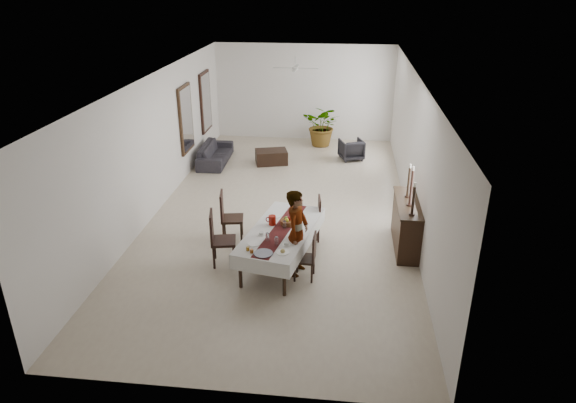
{
  "coord_description": "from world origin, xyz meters",
  "views": [
    {
      "loc": [
        1.41,
        -11.27,
        5.27
      ],
      "look_at": [
        0.34,
        -1.84,
        1.05
      ],
      "focal_mm": 32.0,
      "sensor_mm": 36.0,
      "label": 1
    }
  ],
  "objects": [
    {
      "name": "fruit_yellow",
      "position": [
        0.37,
        -2.28,
        0.85
      ],
      "size": [
        0.08,
        0.08,
        0.08
      ],
      "primitive_type": "sphere",
      "color": "yellow",
      "rests_on": "fruit_basket"
    },
    {
      "name": "armchair",
      "position": [
        1.65,
        3.95,
        0.31
      ],
      "size": [
        0.86,
        0.87,
        0.63
      ],
      "primitive_type": "imported",
      "rotation": [
        0.0,
        0.0,
        3.47
      ],
      "color": "#252328",
      "rests_on": "floor"
    },
    {
      "name": "chair_right_far_leg_fl",
      "position": [
        0.97,
        -1.57,
        0.2
      ],
      "size": [
        0.05,
        0.05,
        0.41
      ],
      "primitive_type": "cylinder",
      "rotation": [
        0.0,
        0.0,
        0.13
      ],
      "color": "black",
      "rests_on": "floor"
    },
    {
      "name": "tablecloth_drape_far",
      "position": [
        0.53,
        -1.26,
        0.58
      ],
      "size": [
        1.11,
        0.23,
        0.29
      ],
      "primitive_type": "cube",
      "rotation": [
        0.0,
        0.0,
        -0.2
      ],
      "color": "silver",
      "rests_on": "dining_table_top"
    },
    {
      "name": "coffee_table",
      "position": [
        -0.74,
        3.29,
        0.21
      ],
      "size": [
        1.06,
        0.85,
        0.41
      ],
      "primitive_type": "cube",
      "rotation": [
        0.0,
        0.0,
        0.27
      ],
      "color": "black",
      "rests_on": "floor"
    },
    {
      "name": "ceiling",
      "position": [
        0.0,
        0.0,
        3.2
      ],
      "size": [
        6.0,
        12.0,
        0.02
      ],
      "primitive_type": "cube",
      "color": "silver",
      "rests_on": "wall_back"
    },
    {
      "name": "candlestick_near_shaft",
      "position": [
        2.78,
        -2.14,
        1.33
      ],
      "size": [
        0.05,
        0.05,
        0.55
      ],
      "primitive_type": "cylinder",
      "color": "black",
      "rests_on": "candlestick_near_base"
    },
    {
      "name": "candlestick_far_candle",
      "position": [
        2.78,
        -1.26,
        1.7
      ],
      "size": [
        0.04,
        0.04,
        0.09
      ],
      "primitive_type": "cylinder",
      "color": "beige",
      "rests_on": "candlestick_far_shaft"
    },
    {
      "name": "candlestick_far_shaft",
      "position": [
        2.78,
        -1.26,
        1.36
      ],
      "size": [
        0.05,
        0.05,
        0.6
      ],
      "primitive_type": "cylinder",
      "color": "black",
      "rests_on": "candlestick_far_base"
    },
    {
      "name": "candlestick_far_base",
      "position": [
        2.78,
        -1.26,
        1.04
      ],
      "size": [
        0.11,
        0.11,
        0.03
      ],
      "primitive_type": "cylinder",
      "color": "black",
      "rests_on": "sideboard_top"
    },
    {
      "name": "fan_blade_n",
      "position": [
        0.0,
        3.35,
        2.9
      ],
      "size": [
        0.1,
        0.55,
        0.01
      ],
      "primitive_type": "cube",
      "color": "white",
      "rests_on": "fan_hub"
    },
    {
      "name": "wall_back",
      "position": [
        0.0,
        6.0,
        1.6
      ],
      "size": [
        6.0,
        0.02,
        3.2
      ],
      "primitive_type": "cube",
      "color": "white",
      "rests_on": "floor"
    },
    {
      "name": "tablecloth_top",
      "position": [
        0.29,
        -2.46,
        0.72
      ],
      "size": [
        1.6,
        2.64,
        0.01
      ],
      "primitive_type": "cube",
      "rotation": [
        0.0,
        0.0,
        -0.2
      ],
      "color": "silver",
      "rests_on": "dining_table_top"
    },
    {
      "name": "chair_right_far_leg_bl",
      "position": [
        0.63,
        -1.61,
        0.2
      ],
      "size": [
        0.05,
        0.05,
        0.41
      ],
      "primitive_type": "cylinder",
      "rotation": [
        0.0,
        0.0,
        0.13
      ],
      "color": "black",
      "rests_on": "floor"
    },
    {
      "name": "fruit_basket",
      "position": [
        0.38,
        -2.23,
        0.78
      ],
      "size": [
        0.29,
        0.29,
        0.1
      ],
      "primitive_type": "cylinder",
      "color": "brown",
      "rests_on": "tablecloth_top"
    },
    {
      "name": "chair_right_near_leg_bl",
      "position": [
        0.62,
        -3.14,
        0.19
      ],
      "size": [
        0.04,
        0.04,
        0.39
      ],
      "primitive_type": "cylinder",
      "rotation": [
        0.0,
        0.0,
        -0.05
      ],
      "color": "black",
      "rests_on": "floor"
    },
    {
      "name": "pitcher_handle",
      "position": [
        -0.0,
        -2.26,
        0.82
      ],
      "size": [
        0.12,
        0.04,
        0.11
      ],
      "primitive_type": "torus",
      "rotation": [
        1.57,
        0.0,
        -0.2
      ],
      "color": "maroon",
      "rests_on": "red_pitcher"
    },
    {
      "name": "chair_right_near_back",
      "position": [
        0.96,
        -3.0,
        0.68
      ],
      "size": [
        0.06,
        0.39,
        0.5
      ],
      "primitive_type": "cube",
      "rotation": [
        0.0,
        0.0,
        1.52
      ],
      "color": "black",
      "rests_on": "chair_right_near_seat"
    },
    {
      "name": "chair_right_near_leg_fr",
      "position": [
        0.95,
        -2.84,
        0.19
      ],
      "size": [
        0.04,
        0.04,
        0.39
      ],
      "primitive_type": "cylinder",
      "rotation": [
        0.0,
        0.0,
        -0.05
      ],
      "color": "black",
      "rests_on": "floor"
    },
    {
      "name": "fruit_red",
      "position": [
        0.41,
        -2.22,
        0.85
      ],
      "size": [
        0.09,
        0.09,
        0.09
      ],
      "primitive_type": "sphere",
      "color": "maroon",
      "rests_on": "fruit_basket"
    },
    {
      "name": "tablecloth_drape_left",
      "position": [
        -0.26,
        -2.35,
        0.58
      ],
      "size": [
        0.5,
        2.42,
        0.29
      ],
      "primitive_type": "cube",
      "rotation": [
        0.0,
        0.0,
        -0.2
      ],
      "color": "silver",
      "rests_on": "dining_table_top"
    },
    {
      "name": "candlestick_mid_shaft",
      "position": [
        2.78,
        -1.7,
        1.41
      ],
      "size": [
        0.05,
        0.05,
        0.71
      ],
      "primitive_type": "cylinder",
      "color": "black",
      "rests_on": "candlestick_mid_base"
    },
    {
      "name": "chair_left_far_seat",
      "position": [
        -0.88,
        -1.61,
        0.48
      ],
      "size": [
        0.53,
        0.53,
        0.05
      ],
      "primitive_type": "cube",
      "rotation": [
        0.0,
        0.0,
        -1.41
      ],
      "color": "black",
      "rests_on": "chair_left_far_leg_fl"
    },
    {
      "name": "chair_left_near_leg_fl",
      "position": [
        -1.06,
        -2.48,
        0.23
      ],
      "size": [
        0.06,
        0.06,
        0.47
      ],
      "primitive_type": "cylinder",
      "rotation": [
        0.0,
        0.0,
        0.2
      ],
      "color": "black",
      "rests_on": "floor"
    },
    {
      "name": "wall_front",
      "position": [
        0.0,
        -6.0,
        1.6
      ],
      "size": [
        6.0,
        0.02,
        3.2
      ],
      "primitive_type": "cube",
      "color": "white",
      "rests_on": "floor"
    },
    {
      "name": "table_leg_bl",
      "position": [
        0.09,
        -1.31,
        0.33
      ],
      "size": [
        0.08,
        0.08,
        0.67
      ],
      "primitive_type": "cylinder",
      "rotation": [
        0.0,
        0.0,
        -0.2
      ],
      "color": "black",
      "rests_on": "floor"
    },
    {
      "name": "candlestick_near_candle",
      "position": [
        2.78,
        -2.14,
        1.65
      ],
      "size": [
        0.04,
        0.04,
        0.09
      ],
      "primitive_type": "cylinder",
      "color": "silver",
      "rests_on": "candlestick_near_shaft"
    },
    {
      "name": "table_runner",
      "position": [
        0.29,
        -2.46,
        0.73
      ],
      "size": [
        0.81,
        2.41,
        0.0
      ],
      "primitive_type": "cube",
      "rotation": [
        0.0,
        0.0,
        -0.2
      ],
      "color": "maroon",
      "rests_on": "tablecloth_top"
    },
    {
      "name": "fan_rod",
      "position": [
        0.0,
        3.0,
        3.1
      ],
      "size": [
        0.04,
        0.04,
        0.2
      ],
      "primitive_type": "cylinder",
      "color": "silver",
      "rests_on": "ceiling"
    },
    {
      "name": "plate_near_left",
      "position": [
        -0.14,
        -3.11,
        0.74
      ],
      "size": [
        0.23,
        0.23,
        0.01
      ],
      "primitive_type": "cylinder",
      "color": "white",
      "rests_on": "tablecloth_top"
    },
    {
      "name": "saucer_right",
      "position": [
        0.45,
        -3.08,
        0.73
      ],
      "size": [
        0.14,
        0.14,
        0.01
      ],
      "primitive_type": "cylinder",
      "color": "white",
      "rests_on": "tablecloth_top"
    },
    {
      "name": "chair_left_near_back",
      "position": [
        -1.05,
        -2.67,
        0.81
      ],
      "size": [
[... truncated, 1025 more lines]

